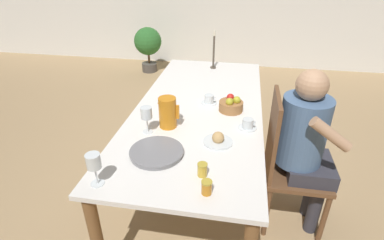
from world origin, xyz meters
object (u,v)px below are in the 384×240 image
teacup_near_person (248,124)px  fruit_bowl (231,105)px  serving_tray (157,152)px  jam_jar_amber (207,187)px  wine_glass_juice (94,163)px  potted_plant (148,44)px  person_seated (306,141)px  wine_glass_water (146,114)px  teacup_across (209,100)px  jam_jar_red (202,169)px  chair_person_side (286,162)px  candlestick_tall (214,54)px  red_pitcher (168,112)px  bread_plate (218,140)px

teacup_near_person → fruit_bowl: (-0.13, 0.24, 0.02)m
serving_tray → jam_jar_amber: bearing=-39.5°
wine_glass_juice → potted_plant: (-0.88, 3.62, -0.39)m
person_seated → serving_tray: 0.96m
wine_glass_water → jam_jar_amber: wine_glass_water is taller
teacup_across → teacup_near_person: bearing=-48.3°
teacup_across → wine_glass_water: bearing=-124.3°
person_seated → jam_jar_red: size_ratio=15.75×
person_seated → jam_jar_amber: bearing=-42.6°
chair_person_side → potted_plant: chair_person_side is taller
person_seated → jam_jar_amber: (-0.57, -0.62, 0.07)m
chair_person_side → candlestick_tall: bearing=-152.2°
person_seated → teacup_across: 0.79m
person_seated → wine_glass_juice: person_seated is taller
wine_glass_juice → potted_plant: bearing=103.6°
potted_plant → teacup_near_person: bearing=-60.9°
fruit_bowl → candlestick_tall: bearing=104.3°
jam_jar_red → potted_plant: 3.75m
jam_jar_amber → jam_jar_red: (-0.04, 0.13, 0.00)m
wine_glass_juice → teacup_across: bearing=66.9°
person_seated → jam_jar_amber: size_ratio=15.75×
wine_glass_juice → jam_jar_red: 0.55m
wine_glass_water → chair_person_side: bearing=7.1°
person_seated → candlestick_tall: size_ratio=3.10×
wine_glass_juice → serving_tray: bearing=52.8°
jam_jar_amber → wine_glass_juice: bearing=-177.2°
chair_person_side → jam_jar_red: 0.75m
person_seated → fruit_bowl: (-0.50, 0.30, 0.08)m
fruit_bowl → chair_person_side: bearing=-35.3°
chair_person_side → person_seated: size_ratio=0.84×
teacup_across → red_pitcher: bearing=-119.5°
chair_person_side → potted_plant: 3.53m
person_seated → red_pitcher: (-0.91, -0.01, 0.13)m
serving_tray → jam_jar_amber: size_ratio=4.23×
red_pitcher → bread_plate: 0.39m
serving_tray → jam_jar_red: size_ratio=4.23×
wine_glass_water → teacup_near_person: size_ratio=1.46×
bread_plate → wine_glass_juice: bearing=-139.3°
bread_plate → jam_jar_amber: same height
teacup_near_person → fruit_bowl: fruit_bowl is taller
red_pitcher → jam_jar_amber: bearing=-60.4°
jam_jar_red → candlestick_tall: size_ratio=0.20×
red_pitcher → wine_glass_juice: 0.67m
chair_person_side → jam_jar_amber: 0.82m
fruit_bowl → potted_plant: size_ratio=0.24×
red_pitcher → potted_plant: bearing=110.1°
person_seated → candlestick_tall: bearing=-148.9°
chair_person_side → fruit_bowl: chair_person_side is taller
serving_tray → candlestick_tall: candlestick_tall is taller
jam_jar_amber → candlestick_tall: size_ratio=0.20×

